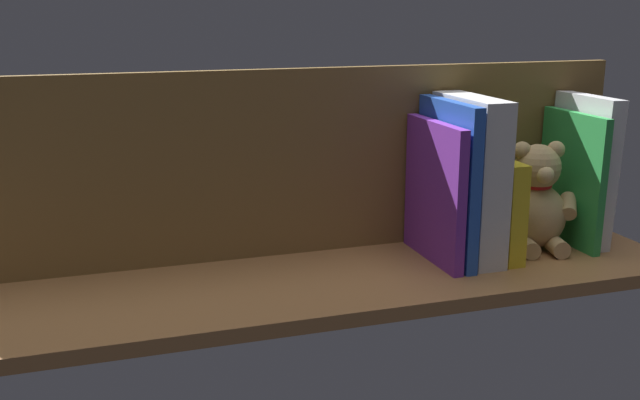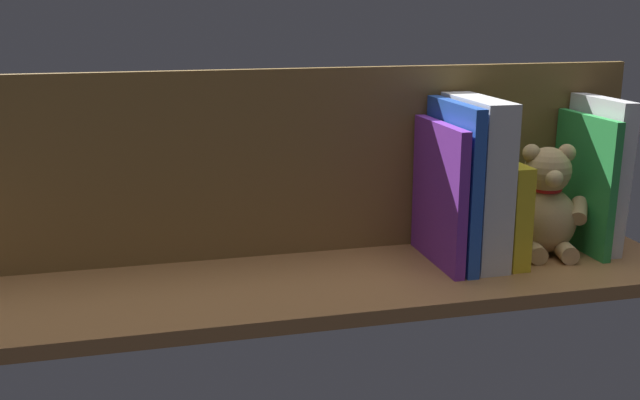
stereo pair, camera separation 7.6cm
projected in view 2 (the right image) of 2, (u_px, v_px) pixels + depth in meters
ground_plane at (320, 283)px, 117.42cm from camera, size 117.87×30.03×2.20cm
shelf_back_panel at (301, 162)px, 125.21cm from camera, size 117.87×1.50×30.95cm
book_0 at (596, 173)px, 129.18cm from camera, size 3.90×15.51×25.86cm
book_1 at (584, 183)px, 128.16cm from camera, size 1.67×17.06×23.09cm
teddy_bear at (546, 206)px, 126.42cm from camera, size 14.74×13.56×18.64cm
book_2 at (498, 208)px, 124.82cm from camera, size 3.21×17.95×16.64cm
dictionary_thick_white at (475, 180)px, 122.23cm from camera, size 5.18×18.26×26.63cm
book_3 at (452, 183)px, 121.18cm from camera, size 2.03×18.85×26.14cm
book_4 at (439, 194)px, 121.09cm from camera, size 1.70×18.77×22.92cm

